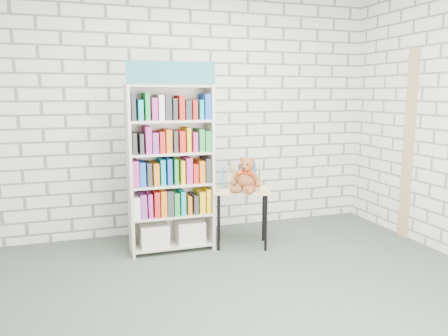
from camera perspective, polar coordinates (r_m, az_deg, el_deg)
name	(u,v)px	position (r m, az deg, el deg)	size (l,w,h in m)	color
ground	(255,301)	(3.63, 4.10, -16.89)	(4.50, 4.50, 0.00)	#404A3E
room_shell	(258,71)	(3.25, 4.49, 12.47)	(4.52, 4.02, 2.81)	silver
bookshelf	(170,167)	(4.50, -7.01, 0.09)	(0.86, 0.33, 1.93)	beige
display_table	(242,197)	(4.66, 2.34, -3.79)	(0.68, 0.57, 0.63)	#DAC482
table_books	(242,176)	(4.70, 2.32, -1.05)	(0.44, 0.30, 0.24)	teal
teddy_bear	(246,177)	(4.52, 2.93, -1.23)	(0.34, 0.34, 0.35)	brown
door_trim	(409,146)	(5.29, 22.96, 2.70)	(0.05, 0.12, 2.10)	tan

